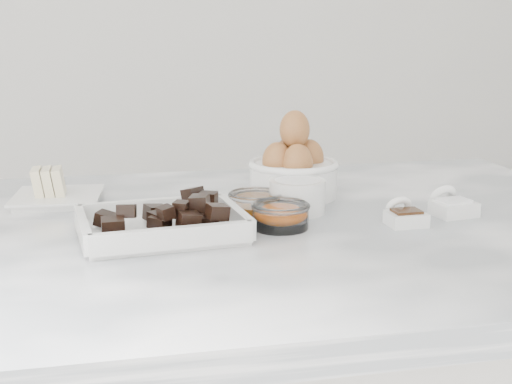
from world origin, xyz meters
TOP-DOWN VIEW (x-y plane):
  - marble_slab at (0.00, 0.00)m, footprint 1.20×0.80m
  - chocolate_dish at (-0.13, -0.04)m, footprint 0.24×0.19m
  - butter_plate at (-0.28, 0.19)m, footprint 0.15×0.15m
  - sugar_ramekin at (0.09, 0.05)m, footprint 0.09×0.09m
  - egg_bowl at (0.11, 0.15)m, footprint 0.15×0.15m
  - honey_bowl at (0.02, 0.04)m, footprint 0.09×0.09m
  - zest_bowl at (0.04, -0.03)m, footprint 0.08×0.08m
  - vanilla_spoon at (0.22, -0.05)m, footprint 0.05×0.07m
  - salt_spoon at (0.32, -0.02)m, footprint 0.07×0.08m

SIDE VIEW (x-z plane):
  - marble_slab at x=0.00m, z-range 0.90..0.94m
  - vanilla_spoon at x=0.22m, z-range 0.93..0.97m
  - salt_spoon at x=0.32m, z-range 0.93..0.98m
  - butter_plate at x=-0.28m, z-range 0.93..0.99m
  - honey_bowl at x=0.02m, z-range 0.94..0.98m
  - zest_bowl at x=0.04m, z-range 0.94..0.98m
  - chocolate_dish at x=-0.13m, z-range 0.93..0.99m
  - sugar_ramekin at x=0.09m, z-range 0.94..0.99m
  - egg_bowl at x=0.11m, z-range 0.91..1.06m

